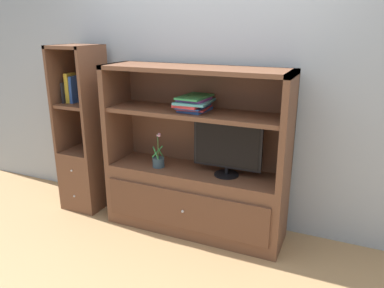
{
  "coord_description": "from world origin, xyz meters",
  "views": [
    {
      "loc": [
        1.19,
        -2.35,
        1.78
      ],
      "look_at": [
        0.0,
        0.35,
        0.83
      ],
      "focal_mm": 34.49,
      "sensor_mm": 36.0,
      "label": 1
    }
  ],
  "objects_px": {
    "media_console": "(195,181)",
    "bookshelf_tall": "(86,154)",
    "potted_plant": "(158,160)",
    "magazine_stack": "(194,103)",
    "upright_book_row": "(71,89)",
    "tv_monitor": "(227,147)"
  },
  "relations": [
    {
      "from": "potted_plant",
      "to": "magazine_stack",
      "type": "distance_m",
      "value": 0.62
    },
    {
      "from": "media_console",
      "to": "bookshelf_tall",
      "type": "distance_m",
      "value": 1.2
    },
    {
      "from": "bookshelf_tall",
      "to": "upright_book_row",
      "type": "height_order",
      "value": "bookshelf_tall"
    },
    {
      "from": "media_console",
      "to": "magazine_stack",
      "type": "distance_m",
      "value": 0.7
    },
    {
      "from": "potted_plant",
      "to": "bookshelf_tall",
      "type": "relative_size",
      "value": 0.19
    },
    {
      "from": "magazine_stack",
      "to": "upright_book_row",
      "type": "bearing_deg",
      "value": -179.98
    },
    {
      "from": "media_console",
      "to": "tv_monitor",
      "type": "relative_size",
      "value": 2.73
    },
    {
      "from": "magazine_stack",
      "to": "upright_book_row",
      "type": "height_order",
      "value": "upright_book_row"
    },
    {
      "from": "media_console",
      "to": "bookshelf_tall",
      "type": "xyz_separation_m",
      "value": [
        -1.2,
        0.0,
        0.08
      ]
    },
    {
      "from": "potted_plant",
      "to": "magazine_stack",
      "type": "relative_size",
      "value": 0.86
    },
    {
      "from": "media_console",
      "to": "potted_plant",
      "type": "bearing_deg",
      "value": -167.3
    },
    {
      "from": "magazine_stack",
      "to": "upright_book_row",
      "type": "distance_m",
      "value": 1.28
    },
    {
      "from": "media_console",
      "to": "upright_book_row",
      "type": "distance_m",
      "value": 1.48
    },
    {
      "from": "media_console",
      "to": "upright_book_row",
      "type": "xyz_separation_m",
      "value": [
        -1.29,
        -0.01,
        0.73
      ]
    },
    {
      "from": "magazine_stack",
      "to": "upright_book_row",
      "type": "xyz_separation_m",
      "value": [
        -1.28,
        -0.0,
        0.03
      ]
    },
    {
      "from": "potted_plant",
      "to": "bookshelf_tall",
      "type": "xyz_separation_m",
      "value": [
        -0.88,
        0.07,
        -0.09
      ]
    },
    {
      "from": "bookshelf_tall",
      "to": "magazine_stack",
      "type": "bearing_deg",
      "value": -0.42
    },
    {
      "from": "magazine_stack",
      "to": "bookshelf_tall",
      "type": "bearing_deg",
      "value": 179.58
    },
    {
      "from": "bookshelf_tall",
      "to": "media_console",
      "type": "bearing_deg",
      "value": -0.11
    },
    {
      "from": "media_console",
      "to": "bookshelf_tall",
      "type": "bearing_deg",
      "value": 179.89
    },
    {
      "from": "potted_plant",
      "to": "bookshelf_tall",
      "type": "distance_m",
      "value": 0.88
    },
    {
      "from": "tv_monitor",
      "to": "upright_book_row",
      "type": "height_order",
      "value": "upright_book_row"
    }
  ]
}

